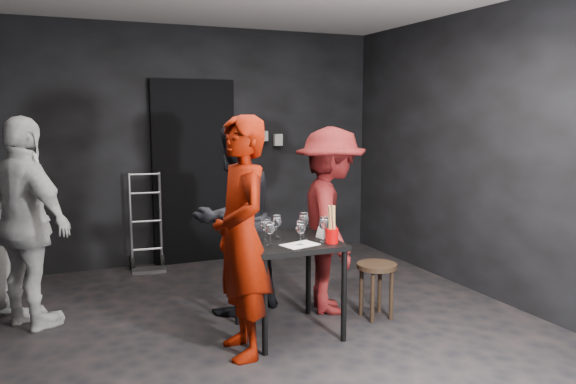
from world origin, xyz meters
name	(u,v)px	position (x,y,z in m)	size (l,w,h in m)	color
floor	(271,336)	(0.00, 0.00, 0.00)	(4.50, 5.00, 0.02)	black
wall_back	(192,146)	(0.00, 2.50, 1.35)	(4.50, 0.04, 2.70)	black
wall_front	(535,226)	(0.00, -2.50, 1.35)	(4.50, 0.04, 2.70)	black
wall_right	(503,155)	(2.25, 0.00, 1.35)	(0.04, 5.00, 2.70)	black
doorway	(194,172)	(0.00, 2.44, 1.05)	(0.95, 0.10, 2.10)	black
wallbox_upper	(263,136)	(0.85, 2.45, 1.45)	(0.12, 0.06, 0.12)	#B7B7B2
wallbox_lower	(278,140)	(1.05, 2.45, 1.40)	(0.10, 0.06, 0.14)	#B7B7B2
hand_truck	(147,252)	(-0.58, 2.29, 0.20)	(0.36, 0.32, 1.08)	#B2B2B7
tasting_table	(289,252)	(0.16, 0.03, 0.65)	(0.72, 0.72, 0.75)	black
stool	(377,275)	(0.98, 0.04, 0.37)	(0.34, 0.34, 0.47)	black
server_red	(241,220)	(-0.29, -0.20, 0.98)	(0.72, 0.47, 1.97)	#6E0E00
woman_black	(235,208)	(-0.06, 0.67, 0.92)	(0.89, 0.49, 1.83)	black
man_maroon	(330,213)	(0.70, 0.36, 0.87)	(1.12, 0.52, 1.73)	#5A1111
bystander_cream	(26,209)	(-1.71, 0.94, 0.97)	(1.14, 0.55, 1.95)	silver
tasting_mat	(300,245)	(0.18, -0.16, 0.75)	(0.26, 0.18, 0.00)	white
wine_glass_a	(270,232)	(-0.04, -0.10, 0.85)	(0.08, 0.08, 0.20)	white
wine_glass_b	(265,229)	(-0.01, 0.08, 0.84)	(0.07, 0.07, 0.18)	white
wine_glass_c	(277,226)	(0.10, 0.12, 0.85)	(0.08, 0.08, 0.20)	white
wine_glass_d	(301,232)	(0.18, -0.17, 0.85)	(0.08, 0.08, 0.20)	white
wine_glass_e	(324,228)	(0.38, -0.15, 0.86)	(0.08, 0.08, 0.22)	white
wine_glass_f	(304,224)	(0.31, 0.06, 0.86)	(0.08, 0.08, 0.22)	white
wine_bottle	(249,227)	(-0.15, 0.06, 0.87)	(0.08, 0.08, 0.32)	black
breadstick_cup	(332,225)	(0.43, -0.19, 0.89)	(0.10, 0.10, 0.31)	#A10203
reserved_card	(322,233)	(0.42, -0.03, 0.79)	(0.07, 0.12, 0.09)	white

